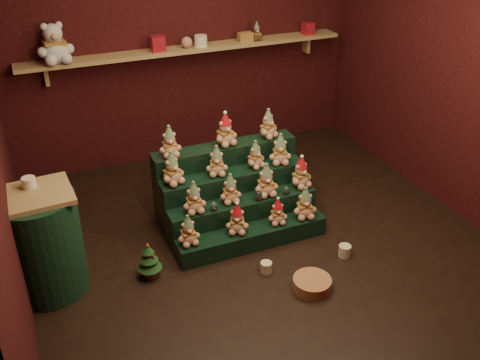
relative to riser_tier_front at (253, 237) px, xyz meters
name	(u,v)px	position (x,y,z in m)	size (l,w,h in m)	color
ground	(259,240)	(0.09, 0.05, -0.09)	(4.00, 4.00, 0.00)	black
back_wall	(184,36)	(0.09, 2.10, 1.31)	(4.00, 0.10, 2.80)	black
front_wall	(442,234)	(0.09, -2.00, 1.31)	(4.00, 0.10, 2.80)	black
right_wall	(463,66)	(2.14, 0.05, 1.31)	(0.10, 4.00, 2.80)	black
back_shelf	(189,49)	(0.09, 1.92, 1.20)	(3.60, 0.26, 0.24)	tan
riser_tier_front	(253,237)	(0.00, 0.00, 0.00)	(1.40, 0.22, 0.18)	black
riser_tier_midfront	(243,216)	(0.00, 0.22, 0.09)	(1.40, 0.22, 0.36)	black
riser_tier_midback	(234,197)	(0.00, 0.44, 0.18)	(1.40, 0.22, 0.54)	black
riser_tier_back	(225,178)	(0.00, 0.66, 0.27)	(1.40, 0.22, 0.72)	black
teddy_0	(188,230)	(-0.59, 0.02, 0.23)	(0.20, 0.18, 0.27)	tan
teddy_1	(237,218)	(-0.14, 0.01, 0.23)	(0.20, 0.18, 0.28)	tan
teddy_2	(278,211)	(0.24, 0.00, 0.21)	(0.18, 0.16, 0.25)	tan
teddy_3	(305,203)	(0.52, -0.01, 0.24)	(0.22, 0.19, 0.30)	tan
teddy_4	(194,197)	(-0.47, 0.21, 0.41)	(0.21, 0.19, 0.29)	tan
teddy_5	(230,189)	(-0.12, 0.24, 0.41)	(0.20, 0.18, 0.27)	tan
teddy_6	(266,180)	(0.23, 0.22, 0.43)	(0.22, 0.20, 0.31)	tan
teddy_7	(301,172)	(0.60, 0.24, 0.42)	(0.22, 0.19, 0.30)	tan
teddy_8	(172,168)	(-0.58, 0.45, 0.60)	(0.22, 0.20, 0.31)	tan
teddy_9	(217,161)	(-0.16, 0.45, 0.59)	(0.20, 0.18, 0.28)	tan
teddy_10	(255,155)	(0.22, 0.45, 0.58)	(0.19, 0.17, 0.26)	tan
teddy_11	(280,149)	(0.47, 0.43, 0.60)	(0.21, 0.19, 0.30)	tan
teddy_12	(170,142)	(-0.53, 0.64, 0.77)	(0.20, 0.18, 0.28)	tan
teddy_13	(225,130)	(0.01, 0.66, 0.78)	(0.22, 0.20, 0.31)	tan
teddy_14	(268,124)	(0.45, 0.66, 0.77)	(0.20, 0.18, 0.28)	tan
snow_globe_a	(214,206)	(-0.30, 0.16, 0.31)	(0.06, 0.06, 0.08)	black
snow_globe_b	(259,196)	(0.13, 0.16, 0.32)	(0.07, 0.07, 0.10)	black
snow_globe_c	(286,190)	(0.41, 0.16, 0.31)	(0.06, 0.06, 0.08)	black
side_table	(42,243)	(-1.74, 0.13, 0.35)	(0.62, 0.62, 0.89)	tan
table_ornament	(29,182)	(-1.74, 0.23, 0.84)	(0.10, 0.10, 0.08)	beige
mini_christmas_tree	(149,260)	(-0.96, -0.06, 0.08)	(0.20, 0.20, 0.35)	#472D19
mug_left	(266,267)	(-0.05, -0.39, -0.04)	(0.10, 0.10, 0.10)	beige
mug_right	(345,251)	(0.68, -0.46, -0.04)	(0.11, 0.11, 0.11)	beige
wicker_basket	(312,284)	(0.20, -0.73, -0.04)	(0.31, 0.31, 0.10)	#A06C40
white_bear	(53,38)	(-1.28, 1.89, 1.48)	(0.35, 0.32, 0.50)	silver
brown_bear	(257,32)	(0.88, 1.89, 1.33)	(0.14, 0.13, 0.20)	#522E1B
gift_tin_red_a	(158,44)	(-0.26, 1.90, 1.31)	(0.14, 0.14, 0.16)	#B41B28
gift_tin_cream	(201,41)	(0.22, 1.90, 1.29)	(0.14, 0.14, 0.12)	beige
gift_tin_red_b	(308,28)	(1.55, 1.90, 1.30)	(0.12, 0.12, 0.14)	#B41B28
shelf_plush_ball	(187,42)	(0.06, 1.90, 1.29)	(0.12, 0.12, 0.12)	tan
scarf_gift_box	(245,37)	(0.75, 1.90, 1.28)	(0.16, 0.10, 0.10)	orange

